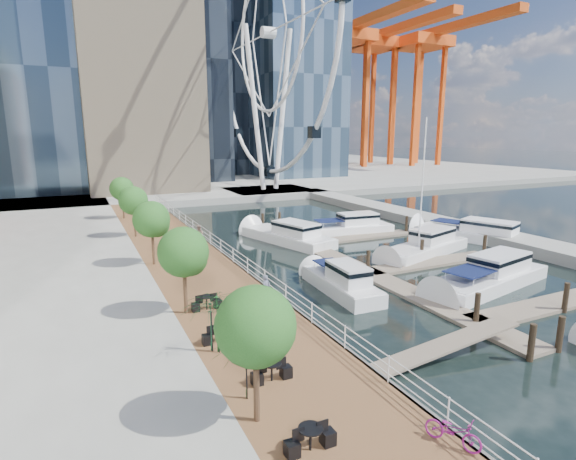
# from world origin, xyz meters

# --- Properties ---
(ground) EXTENTS (520.00, 520.00, 0.00)m
(ground) POSITION_xyz_m (0.00, 0.00, 0.00)
(ground) COLOR black
(ground) RESTS_ON ground
(boardwalk) EXTENTS (6.00, 60.00, 1.00)m
(boardwalk) POSITION_xyz_m (-9.00, 15.00, 0.50)
(boardwalk) COLOR brown
(boardwalk) RESTS_ON ground
(seawall) EXTENTS (0.25, 60.00, 1.00)m
(seawall) POSITION_xyz_m (-6.00, 15.00, 0.50)
(seawall) COLOR #595954
(seawall) RESTS_ON ground
(land_far) EXTENTS (200.00, 114.00, 1.00)m
(land_far) POSITION_xyz_m (0.00, 102.00, 0.50)
(land_far) COLOR gray
(land_far) RESTS_ON ground
(breakwater) EXTENTS (4.00, 60.00, 1.00)m
(breakwater) POSITION_xyz_m (20.00, 20.00, 0.50)
(breakwater) COLOR gray
(breakwater) RESTS_ON ground
(pier) EXTENTS (14.00, 12.00, 1.00)m
(pier) POSITION_xyz_m (14.00, 52.00, 0.50)
(pier) COLOR gray
(pier) RESTS_ON ground
(railing) EXTENTS (0.10, 60.00, 1.05)m
(railing) POSITION_xyz_m (-6.10, 15.00, 1.52)
(railing) COLOR white
(railing) RESTS_ON boardwalk
(floating_docks) EXTENTS (16.00, 34.00, 2.60)m
(floating_docks) POSITION_xyz_m (7.97, 9.98, 0.49)
(floating_docks) COLOR #6D6051
(floating_docks) RESTS_ON ground
(ferris_wheel) EXTENTS (5.80, 45.60, 47.80)m
(ferris_wheel) POSITION_xyz_m (14.00, 52.00, 25.92)
(ferris_wheel) COLOR white
(ferris_wheel) RESTS_ON ground
(port_cranes) EXTENTS (40.00, 52.00, 38.00)m
(port_cranes) POSITION_xyz_m (67.67, 95.67, 20.00)
(port_cranes) COLOR #D84C14
(port_cranes) RESTS_ON ground
(street_trees) EXTENTS (2.60, 42.60, 4.60)m
(street_trees) POSITION_xyz_m (-11.40, 14.00, 4.29)
(street_trees) COLOR #3F2B1C
(street_trees) RESTS_ON ground
(cafe_tables) EXTENTS (2.50, 13.70, 0.74)m
(cafe_tables) POSITION_xyz_m (-10.40, -2.00, 1.37)
(cafe_tables) COLOR black
(cafe_tables) RESTS_ON ground
(yacht_foreground) EXTENTS (11.89, 5.30, 2.15)m
(yacht_foreground) POSITION_xyz_m (8.72, 2.14, 0.00)
(yacht_foreground) COLOR silver
(yacht_foreground) RESTS_ON ground
(bicycle) EXTENTS (1.28, 1.80, 0.90)m
(bicycle) POSITION_xyz_m (-6.50, -9.62, 1.45)
(bicycle) COLOR #85136A
(bicycle) RESTS_ON boardwalk
(pedestrian_near) EXTENTS (0.68, 0.60, 1.57)m
(pedestrian_near) POSITION_xyz_m (-7.00, 3.64, 1.79)
(pedestrian_near) COLOR #4D5267
(pedestrian_near) RESTS_ON boardwalk
(pedestrian_mid) EXTENTS (0.67, 0.86, 1.75)m
(pedestrian_mid) POSITION_xyz_m (-7.03, 18.04, 1.87)
(pedestrian_mid) COLOR #82665A
(pedestrian_mid) RESTS_ON boardwalk
(pedestrian_far) EXTENTS (1.13, 0.63, 1.82)m
(pedestrian_far) POSITION_xyz_m (-8.45, 31.26, 1.91)
(pedestrian_far) COLOR #353A42
(pedestrian_far) RESTS_ON boardwalk
(moored_yachts) EXTENTS (24.82, 33.89, 11.50)m
(moored_yachts) POSITION_xyz_m (9.89, 10.96, 0.00)
(moored_yachts) COLOR silver
(moored_yachts) RESTS_ON ground
(cafe_seating) EXTENTS (3.66, 7.11, 2.66)m
(cafe_seating) POSITION_xyz_m (-11.23, -1.83, 2.22)
(cafe_seating) COLOR #0E340F
(cafe_seating) RESTS_ON ground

